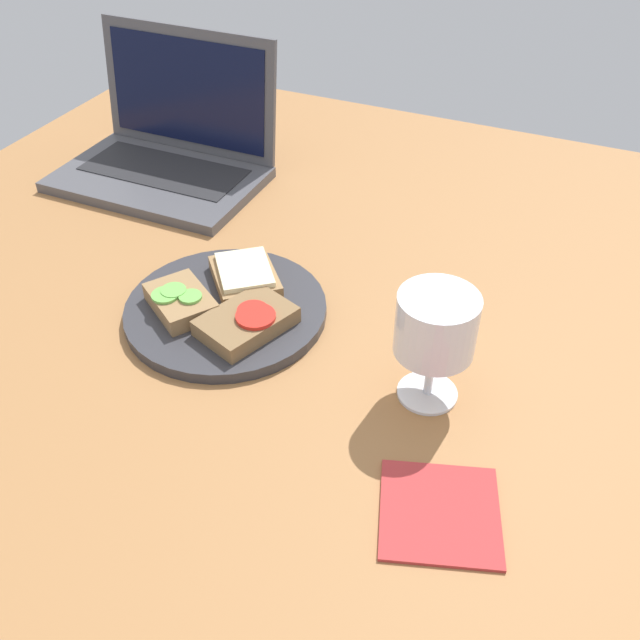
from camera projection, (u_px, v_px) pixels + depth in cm
name	position (u px, v px, depth cm)	size (l,w,h in cm)	color
wooden_table	(295.00, 344.00, 89.07)	(140.00, 140.00, 3.00)	#9E6B3D
plate	(225.00, 311.00, 90.58)	(25.63, 25.63, 1.49)	#333338
sandwich_with_cheese	(245.00, 276.00, 93.14)	(12.48, 12.65, 2.52)	#937047
sandwich_with_cucumber	(180.00, 301.00, 88.89)	(11.22, 10.47, 2.75)	#937047
sandwich_with_tomato	(247.00, 321.00, 85.95)	(10.97, 13.05, 2.64)	brown
wine_glass	(436.00, 329.00, 74.08)	(8.65, 8.65, 13.65)	white
laptop	(168.00, 150.00, 117.54)	(32.89, 23.59, 21.75)	#4C4C51
napkin	(440.00, 513.00, 67.67)	(11.36, 11.40, 0.40)	#B23333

